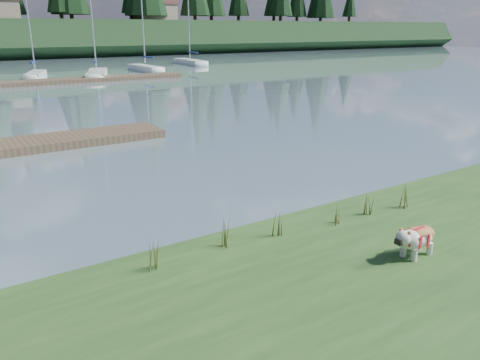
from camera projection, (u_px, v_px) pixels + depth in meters
bulldog at (417, 237)px, 7.95m from camera, size 0.94×0.43×0.57m
dock_far at (18, 83)px, 34.79m from camera, size 26.00×2.20×0.30m
sailboat_bg_2 at (37, 74)px, 39.94m from camera, size 2.83×5.75×8.80m
sailboat_bg_3 at (97, 73)px, 41.12m from camera, size 3.90×7.55×11.06m
sailboat_bg_4 at (143, 67)px, 46.64m from camera, size 1.59×6.71×9.97m
sailboat_bg_5 at (188, 61)px, 55.40m from camera, size 2.21×8.02×11.33m
weed_0 at (228, 233)px, 8.34m from camera, size 0.17×0.14×0.61m
weed_1 at (276, 226)px, 8.73m from camera, size 0.17×0.14×0.49m
weed_2 at (367, 203)px, 9.77m from camera, size 0.17×0.14×0.59m
weed_3 at (153, 256)px, 7.52m from camera, size 0.17×0.14×0.56m
weed_4 at (336, 215)px, 9.32m from camera, size 0.17×0.14×0.44m
weed_5 at (405, 197)px, 10.19m from camera, size 0.17×0.14×0.57m
mud_lip at (182, 258)px, 8.57m from camera, size 60.00×0.50×0.14m
house_2 at (155, 8)px, 78.17m from camera, size 6.30×5.30×4.65m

